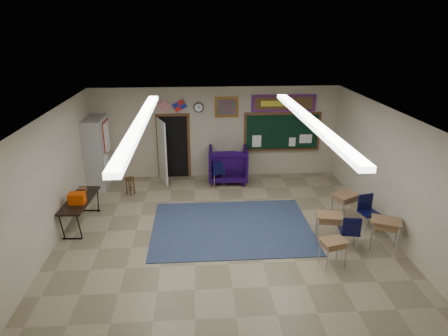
{
  "coord_description": "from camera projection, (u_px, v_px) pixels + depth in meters",
  "views": [
    {
      "loc": [
        -0.62,
        -8.17,
        4.94
      ],
      "look_at": [
        0.06,
        1.5,
        1.36
      ],
      "focal_mm": 32.0,
      "sensor_mm": 36.0,
      "label": 1
    }
  ],
  "objects": [
    {
      "name": "student_desk_front_left",
      "position": [
        328.0,
        227.0,
        9.36
      ],
      "size": [
        0.68,
        0.56,
        0.73
      ],
      "rotation": [
        0.0,
        0.0,
        -0.2
      ],
      "color": "#976C46",
      "rests_on": "floor"
    },
    {
      "name": "student_chair_reading",
      "position": [
        217.0,
        172.0,
        12.61
      ],
      "size": [
        0.57,
        0.57,
        0.89
      ],
      "primitive_type": null,
      "rotation": [
        0.0,
        0.0,
        3.51
      ],
      "color": "black",
      "rests_on": "floor"
    },
    {
      "name": "right_wall",
      "position": [
        400.0,
        181.0,
        9.14
      ],
      "size": [
        0.04,
        9.0,
        3.0
      ],
      "primitive_type": "cube",
      "color": "beige",
      "rests_on": "floor"
    },
    {
      "name": "left_wall",
      "position": [
        42.0,
        191.0,
        8.62
      ],
      "size": [
        0.04,
        9.0,
        3.0
      ],
      "primitive_type": "cube",
      "color": "beige",
      "rests_on": "floor"
    },
    {
      "name": "wooden_stool",
      "position": [
        130.0,
        186.0,
        12.01
      ],
      "size": [
        0.3,
        0.3,
        0.53
      ],
      "color": "#472F15",
      "rests_on": "floor"
    },
    {
      "name": "student_desk_front_right",
      "position": [
        345.0,
        206.0,
        10.4
      ],
      "size": [
        0.78,
        0.71,
        0.75
      ],
      "rotation": [
        0.0,
        0.0,
        0.49
      ],
      "color": "#976C46",
      "rests_on": "floor"
    },
    {
      "name": "front_wall",
      "position": [
        255.0,
        334.0,
        4.67
      ],
      "size": [
        8.0,
        0.04,
        3.0
      ],
      "primitive_type": "cube",
      "color": "beige",
      "rests_on": "floor"
    },
    {
      "name": "chalkboard",
      "position": [
        282.0,
        133.0,
        13.21
      ],
      "size": [
        2.55,
        0.14,
        1.3
      ],
      "color": "brown",
      "rests_on": "back_wall"
    },
    {
      "name": "floor",
      "position": [
        226.0,
        244.0,
        9.4
      ],
      "size": [
        9.0,
        9.0,
        0.0
      ],
      "primitive_type": "plane",
      "color": "gray",
      "rests_on": "ground"
    },
    {
      "name": "area_rug",
      "position": [
        232.0,
        227.0,
        10.16
      ],
      "size": [
        4.0,
        3.0,
        0.02
      ],
      "primitive_type": "cube",
      "color": "navy",
      "rests_on": "floor"
    },
    {
      "name": "storage_cabinet",
      "position": [
        98.0,
        153.0,
        12.38
      ],
      "size": [
        0.59,
        1.25,
        2.2
      ],
      "color": "#A3A49F",
      "rests_on": "floor"
    },
    {
      "name": "framed_art_print",
      "position": [
        227.0,
        107.0,
        12.79
      ],
      "size": [
        0.75,
        0.05,
        0.65
      ],
      "color": "#8E5A1B",
      "rests_on": "back_wall"
    },
    {
      "name": "ceiling",
      "position": [
        226.0,
        120.0,
        8.36
      ],
      "size": [
        8.0,
        9.0,
        0.04
      ],
      "primitive_type": "cube",
      "color": "silver",
      "rests_on": "back_wall"
    },
    {
      "name": "student_desk_back_left",
      "position": [
        333.0,
        252.0,
        8.44
      ],
      "size": [
        0.61,
        0.51,
        0.63
      ],
      "rotation": [
        0.0,
        0.0,
        0.24
      ],
      "color": "#976C46",
      "rests_on": "floor"
    },
    {
      "name": "student_chair_desk_a",
      "position": [
        349.0,
        232.0,
        9.06
      ],
      "size": [
        0.51,
        0.51,
        0.89
      ],
      "primitive_type": null,
      "rotation": [
        0.0,
        0.0,
        2.96
      ],
      "color": "black",
      "rests_on": "floor"
    },
    {
      "name": "wingback_armchair",
      "position": [
        228.0,
        164.0,
        12.98
      ],
      "size": [
        1.3,
        1.33,
        1.15
      ],
      "primitive_type": "imported",
      "rotation": [
        0.0,
        0.0,
        3.09
      ],
      "color": "#160532",
      "rests_on": "floor"
    },
    {
      "name": "student_chair_desk_b",
      "position": [
        369.0,
        214.0,
        9.89
      ],
      "size": [
        0.55,
        0.55,
        0.9
      ],
      "primitive_type": null,
      "rotation": [
        0.0,
        0.0,
        0.24
      ],
      "color": "black",
      "rests_on": "floor"
    },
    {
      "name": "doorway",
      "position": [
        170.0,
        148.0,
        13.01
      ],
      "size": [
        1.1,
        0.89,
        2.16
      ],
      "color": "black",
      "rests_on": "back_wall"
    },
    {
      "name": "back_wall",
      "position": [
        216.0,
        133.0,
        13.09
      ],
      "size": [
        8.0,
        0.04,
        3.0
      ],
      "primitive_type": "cube",
      "color": "beige",
      "rests_on": "floor"
    },
    {
      "name": "folding_table",
      "position": [
        81.0,
        211.0,
        10.18
      ],
      "size": [
        0.68,
        1.75,
        0.98
      ],
      "rotation": [
        0.0,
        0.0,
        -0.06
      ],
      "color": "black",
      "rests_on": "floor"
    },
    {
      "name": "wall_flags",
      "position": [
        172.0,
        104.0,
        12.6
      ],
      "size": [
        1.16,
        0.06,
        0.7
      ],
      "primitive_type": null,
      "color": "red",
      "rests_on": "back_wall"
    },
    {
      "name": "student_desk_back_right",
      "position": [
        384.0,
        233.0,
        9.04
      ],
      "size": [
        0.77,
        0.7,
        0.76
      ],
      "rotation": [
        0.0,
        0.0,
        -0.43
      ],
      "color": "#976C46",
      "rests_on": "floor"
    },
    {
      "name": "bulletin_board",
      "position": [
        284.0,
        103.0,
        12.88
      ],
      "size": [
        2.1,
        0.05,
        0.55
      ],
      "color": "#A90E1A",
      "rests_on": "back_wall"
    },
    {
      "name": "wall_clock",
      "position": [
        199.0,
        107.0,
        12.73
      ],
      "size": [
        0.32,
        0.05,
        0.32
      ],
      "color": "black",
      "rests_on": "back_wall"
    },
    {
      "name": "fluorescent_strips",
      "position": [
        226.0,
        122.0,
        8.38
      ],
      "size": [
        3.86,
        6.0,
        0.1
      ],
      "primitive_type": null,
      "color": "white",
      "rests_on": "ceiling"
    }
  ]
}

